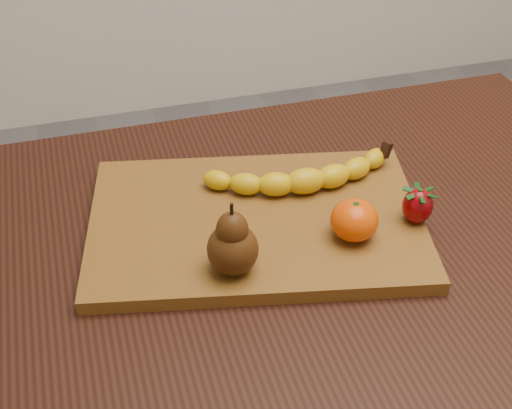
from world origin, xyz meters
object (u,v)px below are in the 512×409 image
object	(u,v)px
mandarin	(354,220)
pear	(232,238)
table	(312,284)
cutting_board	(256,222)

from	to	relation	value
mandarin	pear	bearing A→B (deg)	-174.02
pear	table	bearing A→B (deg)	24.93
cutting_board	pear	world-z (taller)	pear
table	cutting_board	size ratio (longest dim) A/B	2.22
table	pear	world-z (taller)	pear
pear	mandarin	distance (m)	0.17
table	mandarin	bearing A→B (deg)	-52.32
table	pear	xyz separation A→B (m)	(-0.13, -0.06, 0.17)
pear	mandarin	bearing A→B (deg)	5.98
table	mandarin	world-z (taller)	mandarin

